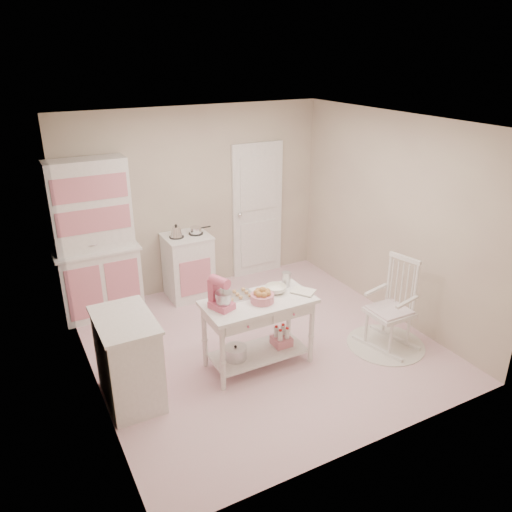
% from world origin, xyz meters
% --- Properties ---
extents(room_shell, '(3.84, 3.84, 2.62)m').
position_xyz_m(room_shell, '(0.00, 0.00, 1.65)').
color(room_shell, pink).
rests_on(room_shell, ground).
extents(door, '(0.82, 0.05, 2.04)m').
position_xyz_m(door, '(0.95, 1.87, 1.02)').
color(door, white).
rests_on(door, ground).
extents(hutch, '(1.06, 0.50, 2.08)m').
position_xyz_m(hutch, '(-1.49, 1.66, 1.04)').
color(hutch, white).
rests_on(hutch, ground).
extents(stove, '(0.62, 0.57, 0.92)m').
position_xyz_m(stove, '(-0.29, 1.61, 0.46)').
color(stove, white).
rests_on(stove, ground).
extents(base_cabinet, '(0.54, 0.84, 0.92)m').
position_xyz_m(base_cabinet, '(-1.63, -0.26, 0.46)').
color(base_cabinet, white).
rests_on(base_cabinet, ground).
extents(lace_rug, '(0.92, 0.92, 0.01)m').
position_xyz_m(lace_rug, '(1.31, -0.72, 0.01)').
color(lace_rug, white).
rests_on(lace_rug, ground).
extents(rocking_chair, '(0.63, 0.81, 1.10)m').
position_xyz_m(rocking_chair, '(1.31, -0.72, 0.55)').
color(rocking_chair, white).
rests_on(rocking_chair, ground).
extents(work_table, '(1.20, 0.60, 0.80)m').
position_xyz_m(work_table, '(-0.22, -0.33, 0.40)').
color(work_table, white).
rests_on(work_table, ground).
extents(stand_mixer, '(0.29, 0.33, 0.34)m').
position_xyz_m(stand_mixer, '(-0.64, -0.31, 0.97)').
color(stand_mixer, '#D75B7B').
rests_on(stand_mixer, work_table).
extents(cookie_tray, '(0.34, 0.24, 0.02)m').
position_xyz_m(cookie_tray, '(-0.37, -0.15, 0.81)').
color(cookie_tray, silver).
rests_on(cookie_tray, work_table).
extents(bread_basket, '(0.25, 0.25, 0.09)m').
position_xyz_m(bread_basket, '(-0.20, -0.38, 0.85)').
color(bread_basket, pink).
rests_on(bread_basket, work_table).
extents(mixing_bowl, '(0.24, 0.24, 0.07)m').
position_xyz_m(mixing_bowl, '(0.04, -0.25, 0.84)').
color(mixing_bowl, white).
rests_on(mixing_bowl, work_table).
extents(metal_pitcher, '(0.10, 0.10, 0.17)m').
position_xyz_m(metal_pitcher, '(0.22, -0.17, 0.89)').
color(metal_pitcher, silver).
rests_on(metal_pitcher, work_table).
extents(recipe_book, '(0.29, 0.31, 0.02)m').
position_xyz_m(recipe_book, '(0.23, -0.45, 0.81)').
color(recipe_book, white).
rests_on(recipe_book, work_table).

